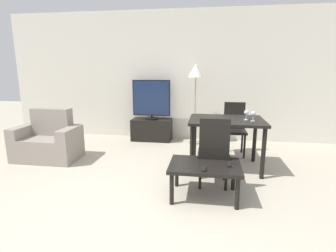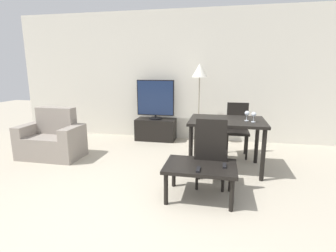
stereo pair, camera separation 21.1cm
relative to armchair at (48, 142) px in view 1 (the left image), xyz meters
name	(u,v)px [view 1 (the left image)]	position (x,y,z in m)	size (l,w,h in m)	color
ground_plane	(120,231)	(1.86, -1.78, -0.30)	(18.00, 18.00, 0.00)	#B2A893
wall_back	(172,76)	(1.86, 1.74, 1.05)	(7.25, 0.06, 2.70)	silver
armchair	(48,142)	(0.00, 0.00, 0.00)	(1.04, 0.61, 0.85)	gray
tv_stand	(152,130)	(1.48, 1.45, -0.07)	(0.84, 0.42, 0.46)	black
tv	(151,100)	(1.48, 1.45, 0.57)	(0.79, 0.28, 0.82)	black
coffee_table	(205,168)	(2.64, -0.97, 0.06)	(0.83, 0.59, 0.41)	black
dining_table	(226,126)	(2.94, 0.05, 0.36)	(1.10, 0.84, 0.77)	black
dining_chair_near	(214,149)	(2.74, -0.68, 0.21)	(0.40, 0.40, 0.92)	black
dining_chair_far	(234,126)	(3.13, 0.77, 0.21)	(0.40, 0.40, 0.92)	black
floor_lamp	(196,75)	(2.40, 1.35, 1.08)	(0.31, 0.31, 1.61)	gray
remote_primary	(204,169)	(2.63, -1.14, 0.12)	(0.04, 0.15, 0.02)	black
remote_secondary	(229,164)	(2.91, -0.96, 0.12)	(0.04, 0.15, 0.02)	black
wine_glass_left	(246,113)	(3.21, 0.01, 0.57)	(0.07, 0.07, 0.15)	silver
wine_glass_center	(253,114)	(3.30, -0.06, 0.57)	(0.07, 0.07, 0.15)	silver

